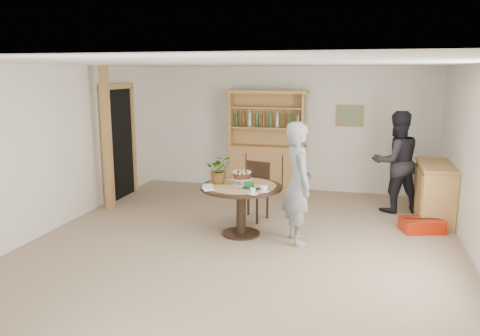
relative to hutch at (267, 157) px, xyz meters
name	(u,v)px	position (x,y,z in m)	size (l,w,h in m)	color
ground	(241,247)	(0.30, -3.24, -0.69)	(7.00, 7.00, 0.00)	tan
room_shell	(242,122)	(0.30, -3.23, 1.05)	(6.04, 7.04, 2.52)	white
doorway	(119,141)	(-2.63, -1.24, 0.42)	(0.13, 1.10, 2.18)	black
pine_post	(107,139)	(-2.40, -2.04, 0.56)	(0.12, 0.12, 2.50)	tan
hutch	(267,157)	(0.00, 0.00, 0.00)	(1.62, 0.54, 2.04)	tan
sideboard	(434,192)	(3.04, -1.24, -0.22)	(0.54, 1.26, 0.94)	tan
dining_table	(241,195)	(0.17, -2.73, -0.08)	(1.20, 1.20, 0.76)	black
dining_chair	(255,187)	(0.19, -1.90, -0.15)	(0.52, 0.52, 0.95)	black
birthday_cake	(242,176)	(0.17, -2.68, 0.19)	(0.30, 0.30, 0.20)	white
flower_vase	(219,169)	(-0.18, -2.68, 0.28)	(0.38, 0.33, 0.42)	#3F7233
gift_tray	(253,186)	(0.38, -2.85, 0.10)	(0.30, 0.20, 0.08)	black
coffee_cup_a	(264,189)	(0.57, -3.01, 0.11)	(0.15, 0.15, 0.09)	white
coffee_cup_b	(253,192)	(0.45, -3.18, 0.11)	(0.15, 0.15, 0.08)	white
napkins	(208,187)	(-0.24, -3.04, 0.09)	(0.24, 0.33, 0.03)	white
teen_boy	(298,183)	(1.02, -2.83, 0.18)	(0.63, 0.41, 1.73)	gray
adult_person	(396,162)	(2.44, -0.87, 0.19)	(0.85, 0.66, 1.75)	black
red_suitcase	(422,225)	(2.80, -1.90, -0.59)	(0.69, 0.56, 0.21)	red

